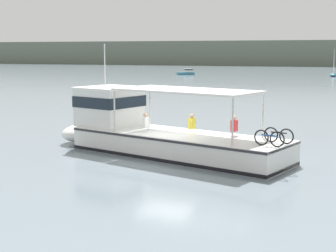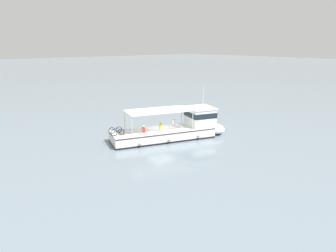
% 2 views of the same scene
% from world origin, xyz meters
% --- Properties ---
extents(ground_plane, '(400.00, 400.00, 0.00)m').
position_xyz_m(ground_plane, '(0.00, 0.00, 0.00)').
color(ground_plane, slate).
extents(distant_shoreline, '(400.00, 28.00, 8.42)m').
position_xyz_m(distant_shoreline, '(0.00, 163.13, 4.21)').
color(distant_shoreline, '#606B5B').
rests_on(distant_shoreline, ground).
extents(ferry_main, '(13.04, 6.82, 5.32)m').
position_xyz_m(ferry_main, '(-1.16, 1.25, 1.02)').
color(ferry_main, white).
rests_on(ferry_main, ground).
extents(sailboat_near_starboard, '(1.69, 4.88, 5.40)m').
position_xyz_m(sailboat_near_starboard, '(5.33, 84.55, 0.54)').
color(sailboat_near_starboard, teal).
rests_on(sailboat_near_starboard, ground).
extents(motorboat_outer_anchorage, '(3.73, 3.04, 1.26)m').
position_xyz_m(motorboat_outer_anchorage, '(-23.90, 81.02, 0.54)').
color(motorboat_outer_anchorage, teal).
rests_on(motorboat_outer_anchorage, ground).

